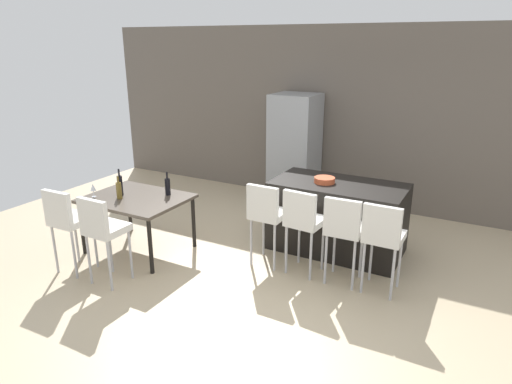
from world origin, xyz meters
The scene contains 16 objects.
ground_plane centered at (0.00, 0.00, 0.00)m, with size 10.00×10.00×0.00m, color #C6B28E.
back_wall centered at (0.00, 2.89, 1.45)m, with size 10.00×0.12×2.90m, color #665B51.
kitchen_island centered at (0.25, 1.01, 0.46)m, with size 1.68×0.88×0.92m, color black.
bar_chair_left centered at (-0.36, 0.19, 0.70)m, with size 0.40×0.40×1.05m.
bar_chair_middle centered at (0.11, 0.19, 0.70)m, with size 0.43×0.43×1.05m.
bar_chair_right centered at (0.60, 0.19, 0.70)m, with size 0.41×0.41×1.05m.
bar_chair_far centered at (1.03, 0.19, 0.70)m, with size 0.40×0.40×1.05m.
dining_table centered at (-2.02, -0.24, 0.67)m, with size 1.26×0.97×0.74m.
dining_chair_near centered at (-2.31, -1.09, 0.70)m, with size 0.41×0.41×1.05m.
dining_chair_far centered at (-1.74, -1.09, 0.70)m, with size 0.40×0.40×1.05m.
wine_bottle_right centered at (-2.17, -0.39, 0.85)m, with size 0.07×0.07×0.29m.
wine_bottle_end centered at (-1.73, 0.03, 0.86)m, with size 0.07×0.07×0.30m.
wine_bottle_corner centered at (-2.25, -0.28, 0.88)m, with size 0.07×0.07×0.35m.
wine_glass_left centered at (-2.51, -0.49, 0.86)m, with size 0.07×0.07×0.17m.
refrigerator centered at (-1.01, 2.45, 0.92)m, with size 0.72×0.68×1.84m, color #939699.
fruit_bowl centered at (0.07, 0.95, 0.96)m, with size 0.27×0.27×0.07m, color #C6512D.
Camera 1 is at (1.96, -4.33, 2.64)m, focal length 31.85 mm.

